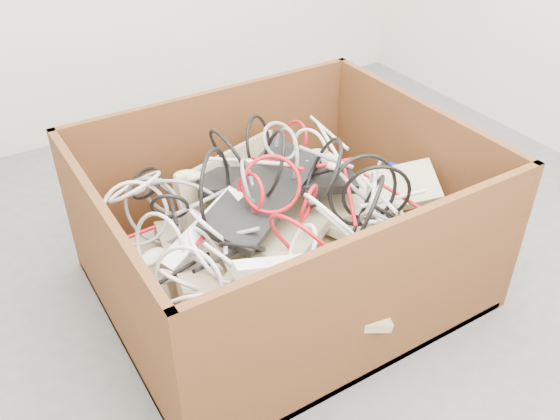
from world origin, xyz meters
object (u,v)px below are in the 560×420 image
cardboard_box (279,253)px  power_strip_left (204,230)px  vga_plug (394,169)px  power_strip_right (280,267)px

cardboard_box → power_strip_left: (-0.27, -0.03, 0.22)m
vga_plug → power_strip_right: bearing=-109.3°
power_strip_right → vga_plug: 0.65m
cardboard_box → power_strip_left: size_ratio=3.56×
cardboard_box → power_strip_right: bearing=-121.1°
power_strip_left → power_strip_right: bearing=-87.0°
cardboard_box → power_strip_right: cardboard_box is taller
cardboard_box → power_strip_left: 0.35m
cardboard_box → vga_plug: (0.44, -0.03, 0.20)m
power_strip_right → vga_plug: power_strip_right is taller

